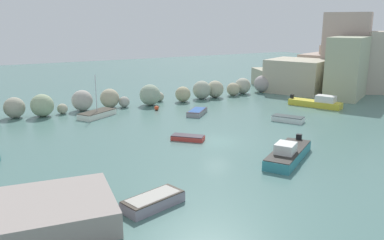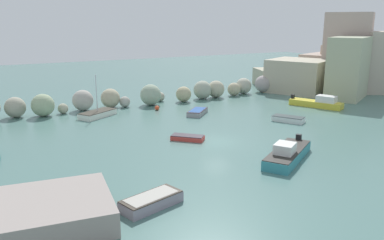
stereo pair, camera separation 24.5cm
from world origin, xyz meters
The scene contains 12 objects.
cove_water centered at (0.00, 0.00, 0.00)m, with size 160.00×160.00×0.00m, color slate.
cliff_headland_right centered at (32.42, 14.84, 3.83)m, with size 22.39×21.34×12.02m.
rock_breakwater centered at (0.81, 18.41, 1.22)m, with size 45.61×3.88×2.78m.
stone_dock centered at (-17.10, -8.32, 0.71)m, with size 8.75×5.83×1.43m, color gray.
channel_buoy centered at (0.53, 14.57, 0.29)m, with size 0.57×0.57×0.57m, color #E04C28.
moored_boat_2 centered at (19.40, 6.33, 0.57)m, with size 4.38×6.75×1.57m.
moored_boat_3 centered at (2.22, -6.96, 0.53)m, with size 6.82×5.29×1.60m.
moored_boat_4 centered at (3.80, 10.21, 0.30)m, with size 3.67×3.62×0.58m.
moored_boat_5 centered at (-2.11, 1.64, 0.23)m, with size 2.98×2.98×0.47m.
moored_boat_6 centered at (-10.39, -9.24, 0.37)m, with size 4.05×2.54×0.71m.
moored_boat_7 centered at (10.83, 2.40, 0.30)m, with size 2.93×3.66×0.61m.
moored_boat_8 centered at (-6.86, 14.74, 0.35)m, with size 4.84×3.95×4.85m.
Camera 1 is at (-18.83, -29.07, 10.71)m, focal length 36.88 mm.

